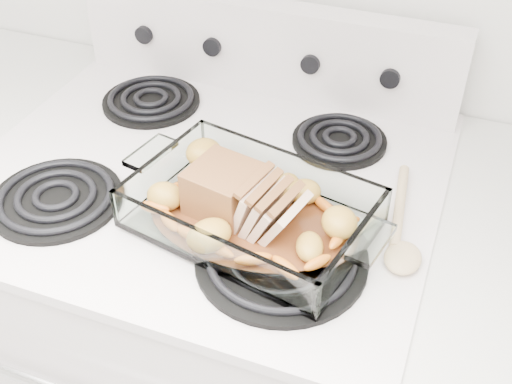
% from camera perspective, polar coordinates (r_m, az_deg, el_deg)
% --- Properties ---
extents(electric_range, '(0.78, 0.70, 1.12)m').
position_cam_1_polar(electric_range, '(1.42, -3.49, -12.77)').
color(electric_range, silver).
rests_on(electric_range, ground).
extents(baking_dish, '(0.35, 0.23, 0.07)m').
position_cam_1_polar(baking_dish, '(0.96, -0.42, -2.07)').
color(baking_dish, silver).
rests_on(baking_dish, electric_range).
extents(pork_roast, '(0.18, 0.10, 0.08)m').
position_cam_1_polar(pork_roast, '(0.95, -1.86, -0.50)').
color(pork_roast, brown).
rests_on(pork_roast, baking_dish).
extents(roast_vegetables, '(0.32, 0.18, 0.04)m').
position_cam_1_polar(roast_vegetables, '(0.98, 0.07, -0.51)').
color(roast_vegetables, '#D46211').
rests_on(roast_vegetables, baking_dish).
extents(wooden_spoon, '(0.07, 0.25, 0.02)m').
position_cam_1_polar(wooden_spoon, '(0.98, 12.80, -3.65)').
color(wooden_spoon, '#E2BC89').
rests_on(wooden_spoon, electric_range).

